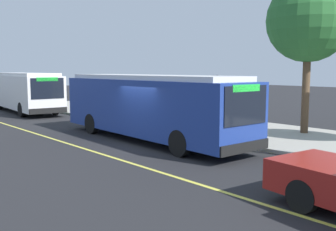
% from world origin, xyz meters
% --- Properties ---
extents(ground_plane, '(120.00, 120.00, 0.00)m').
position_xyz_m(ground_plane, '(0.00, 0.00, 0.00)').
color(ground_plane, '#232326').
extents(sidewalk_curb, '(44.00, 6.40, 0.15)m').
position_xyz_m(sidewalk_curb, '(0.00, 6.00, 0.07)').
color(sidewalk_curb, '#A8A399').
rests_on(sidewalk_curb, ground_plane).
extents(lane_stripe_center, '(36.00, 0.14, 0.01)m').
position_xyz_m(lane_stripe_center, '(0.00, -2.20, 0.00)').
color(lane_stripe_center, '#E0D64C').
rests_on(lane_stripe_center, ground_plane).
extents(transit_bus_main, '(11.12, 2.89, 2.95)m').
position_xyz_m(transit_bus_main, '(-0.86, 1.01, 1.62)').
color(transit_bus_main, navy).
rests_on(transit_bus_main, ground_plane).
extents(transit_bus_second, '(10.32, 3.37, 2.95)m').
position_xyz_m(transit_bus_second, '(-16.31, 1.23, 1.61)').
color(transit_bus_second, white).
rests_on(transit_bus_second, ground_plane).
extents(bus_shelter, '(2.90, 1.60, 2.48)m').
position_xyz_m(bus_shelter, '(-1.79, 5.79, 1.92)').
color(bus_shelter, '#333338').
rests_on(bus_shelter, sidewalk_curb).
extents(waiting_bench, '(1.60, 0.48, 0.95)m').
position_xyz_m(waiting_bench, '(-1.48, 5.93, 0.63)').
color(waiting_bench, brown).
rests_on(waiting_bench, sidewalk_curb).
extents(route_sign_post, '(0.44, 0.08, 2.80)m').
position_xyz_m(route_sign_post, '(0.75, 3.70, 1.96)').
color(route_sign_post, '#333338').
rests_on(route_sign_post, sidewalk_curb).
extents(pedestrian_commuter, '(0.24, 0.40, 1.69)m').
position_xyz_m(pedestrian_commuter, '(-0.62, 4.34, 1.12)').
color(pedestrian_commuter, '#282D47').
rests_on(pedestrian_commuter, sidewalk_curb).
extents(street_tree_upstreet, '(3.95, 3.95, 7.33)m').
position_xyz_m(street_tree_upstreet, '(3.12, 7.39, 5.48)').
color(street_tree_upstreet, brown).
rests_on(street_tree_upstreet, sidewalk_curb).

